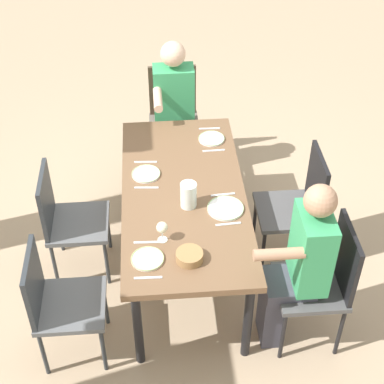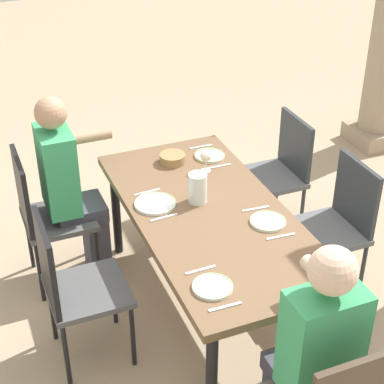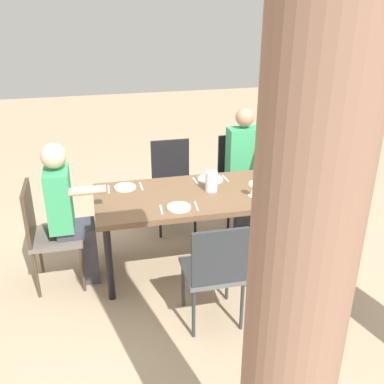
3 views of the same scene
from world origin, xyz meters
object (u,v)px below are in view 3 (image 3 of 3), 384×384
at_px(wine_glass_0, 252,185).
at_px(plate_3, 125,187).
at_px(chair_west_north, 307,257).
at_px(chair_mid_south, 172,179).
at_px(plate_1, 210,179).
at_px(plate_2, 179,207).
at_px(diner_man_white, 68,211).
at_px(bread_basket, 265,184).
at_px(chair_head_east, 46,230).
at_px(dining_table, 197,200).
at_px(chair_west_south, 238,173).
at_px(diner_woman_green, 245,166).
at_px(chair_mid_north, 215,268).
at_px(stone_column_centre, 298,291).
at_px(plate_0, 273,198).
at_px(water_pitcher, 211,182).

height_order(wine_glass_0, plate_3, wine_glass_0).
distance_m(chair_west_north, chair_mid_south, 1.87).
relative_size(plate_1, plate_2, 1.20).
bearing_deg(diner_man_white, bread_basket, 179.84).
xyz_separation_m(chair_head_east, diner_man_white, (-0.21, 0.00, 0.16)).
relative_size(dining_table, plate_2, 8.75).
xyz_separation_m(dining_table, plate_1, (-0.20, -0.27, 0.08)).
height_order(chair_west_south, diner_woman_green, diner_woman_green).
bearing_deg(diner_man_white, plate_1, -168.35).
bearing_deg(plate_3, chair_west_north, 139.61).
height_order(chair_west_south, wine_glass_0, chair_west_south).
distance_m(chair_mid_south, diner_man_white, 1.38).
xyz_separation_m(chair_west_south, plate_2, (0.91, 1.12, 0.21)).
distance_m(plate_2, bread_basket, 0.90).
bearing_deg(chair_mid_north, chair_west_north, -179.91).
bearing_deg(wine_glass_0, chair_head_east, -5.30).
height_order(dining_table, chair_mid_south, chair_mid_south).
xyz_separation_m(chair_west_south, chair_head_east, (2.03, 0.86, -0.01)).
distance_m(chair_mid_south, stone_column_centre, 3.41).
distance_m(chair_west_north, plate_0, 0.64).
height_order(chair_west_north, stone_column_centre, stone_column_centre).
relative_size(chair_mid_south, diner_man_white, 0.73).
relative_size(stone_column_centre, plate_1, 12.10).
bearing_deg(stone_column_centre, chair_west_south, -105.71).
bearing_deg(chair_west_south, wine_glass_0, 77.35).
xyz_separation_m(chair_west_north, bread_basket, (0.04, -0.85, 0.27)).
distance_m(chair_west_south, plate_1, 0.79).
relative_size(dining_table, chair_head_east, 1.90).
height_order(chair_head_east, diner_woman_green, diner_woman_green).
height_order(diner_woman_green, stone_column_centre, stone_column_centre).
xyz_separation_m(chair_west_south, bread_basket, (0.04, 0.86, 0.23)).
bearing_deg(diner_woman_green, plate_3, 17.48).
xyz_separation_m(chair_mid_north, plate_3, (0.56, -1.12, 0.24)).
bearing_deg(plate_1, chair_mid_south, -65.69).
distance_m(chair_mid_north, diner_man_white, 1.37).
bearing_deg(bread_basket, plate_0, 85.71).
bearing_deg(water_pitcher, stone_column_centre, 81.36).
bearing_deg(dining_table, stone_column_centre, 84.57).
bearing_deg(chair_head_east, plate_2, 166.97).
height_order(chair_mid_south, plate_3, chair_mid_south).
bearing_deg(water_pitcher, plate_3, -17.37).
xyz_separation_m(stone_column_centre, plate_3, (0.39, -2.68, -0.72)).
bearing_deg(plate_3, chair_head_east, 20.12).
bearing_deg(chair_mid_south, chair_west_south, 179.90).
height_order(dining_table, stone_column_centre, stone_column_centre).
distance_m(chair_head_east, wine_glass_0, 1.83).
distance_m(chair_west_north, plate_2, 1.11).
bearing_deg(chair_mid_south, dining_table, 94.29).
xyz_separation_m(stone_column_centre, plate_1, (-0.43, -2.69, -0.72)).
bearing_deg(plate_1, chair_west_south, -129.96).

